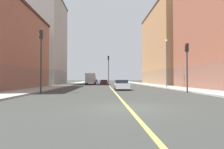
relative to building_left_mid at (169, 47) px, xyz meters
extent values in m
plane|color=#333532|center=(-17.26, -41.76, -10.54)|extent=(400.00, 400.00, 0.00)
cube|color=#9E9B93|center=(-6.99, 7.24, -10.46)|extent=(3.90, 168.00, 0.15)
cube|color=#9E9B93|center=(-27.53, 7.24, -10.46)|extent=(3.90, 168.00, 0.15)
cube|color=#E5D14C|center=(-17.26, 7.24, -10.53)|extent=(0.16, 154.00, 0.01)
cube|color=#8F6B4F|center=(0.00, 0.00, -8.63)|extent=(10.09, 24.91, 3.81)
cube|color=#A8754C|center=(0.00, 0.00, 1.70)|extent=(10.09, 24.91, 16.85)
cube|color=#4B3422|center=(0.00, 0.00, 10.32)|extent=(10.39, 25.21, 0.40)
cube|color=gray|center=(-34.52, -2.45, -8.70)|extent=(10.09, 15.16, 3.67)
cube|color=#9E9993|center=(-34.52, -2.45, 2.33)|extent=(10.09, 15.16, 18.38)
cube|color=#474442|center=(-34.52, -2.45, 11.71)|extent=(10.39, 15.46, 0.40)
cylinder|color=#2D2D2D|center=(-9.34, -31.46, -8.28)|extent=(0.16, 0.16, 4.52)
cube|color=black|center=(-9.34, -31.46, -5.57)|extent=(0.28, 0.32, 0.90)
sphere|color=red|center=(-9.50, -31.46, -5.30)|extent=(0.20, 0.20, 0.20)
sphere|color=#352204|center=(-9.50, -31.46, -5.58)|extent=(0.20, 0.20, 0.20)
sphere|color=black|center=(-9.50, -31.46, -5.86)|extent=(0.20, 0.20, 0.20)
cylinder|color=#2D2D2D|center=(-25.18, -31.46, -7.64)|extent=(0.16, 0.16, 5.80)
cube|color=black|center=(-25.18, -31.46, -4.29)|extent=(0.28, 0.32, 0.90)
sphere|color=#320404|center=(-25.34, -31.46, -4.02)|extent=(0.20, 0.20, 0.20)
sphere|color=orange|center=(-25.34, -31.46, -4.30)|extent=(0.20, 0.20, 0.20)
sphere|color=black|center=(-25.34, -31.46, -4.58)|extent=(0.20, 0.20, 0.20)
cylinder|color=#2D2D2D|center=(-17.43, -11.59, -7.75)|extent=(0.16, 0.16, 5.58)
cube|color=black|center=(-17.43, -11.59, -4.51)|extent=(0.28, 0.32, 0.90)
sphere|color=#320404|center=(-17.59, -11.59, -4.24)|extent=(0.20, 0.20, 0.20)
sphere|color=#352204|center=(-17.59, -11.59, -4.52)|extent=(0.20, 0.20, 0.20)
sphere|color=green|center=(-17.59, -11.59, -4.80)|extent=(0.20, 0.20, 0.20)
cylinder|color=#4C4C51|center=(-8.34, -21.94, -6.67)|extent=(0.14, 0.14, 7.43)
sphere|color=#EAEACC|center=(-8.34, -21.94, -2.80)|extent=(0.36, 0.36, 0.36)
cube|color=maroon|center=(-18.37, -2.80, -10.00)|extent=(1.93, 4.11, 0.64)
cube|color=black|center=(-18.37, -2.78, -9.48)|extent=(1.68, 1.79, 0.41)
cylinder|color=black|center=(-19.23, -1.53, -10.22)|extent=(0.23, 0.64, 0.64)
cylinder|color=black|center=(-17.50, -1.54, -10.22)|extent=(0.23, 0.64, 0.64)
cylinder|color=black|center=(-19.25, -4.07, -10.22)|extent=(0.23, 0.64, 0.64)
cylinder|color=black|center=(-17.52, -4.08, -10.22)|extent=(0.23, 0.64, 0.64)
cube|color=white|center=(-16.06, -26.07, -9.97)|extent=(1.84, 4.38, 0.68)
cube|color=black|center=(-16.06, -26.14, -9.40)|extent=(1.60, 1.90, 0.47)
cylinder|color=black|center=(-16.87, -24.71, -10.22)|extent=(0.23, 0.64, 0.64)
cylinder|color=black|center=(-15.22, -24.73, -10.22)|extent=(0.23, 0.64, 0.64)
cylinder|color=black|center=(-16.89, -27.42, -10.22)|extent=(0.23, 0.64, 0.64)
cylinder|color=black|center=(-15.25, -27.43, -10.22)|extent=(0.23, 0.64, 0.64)
cube|color=#23389E|center=(-21.87, 25.26, -10.01)|extent=(1.87, 4.57, 0.61)
cube|color=black|center=(-21.87, 25.12, -9.48)|extent=(1.65, 2.37, 0.45)
cylinder|color=black|center=(-22.73, 26.67, -10.22)|extent=(0.22, 0.64, 0.64)
cylinder|color=black|center=(-21.03, 26.67, -10.22)|extent=(0.22, 0.64, 0.64)
cylinder|color=black|center=(-22.72, 23.84, -10.22)|extent=(0.22, 0.64, 0.64)
cylinder|color=black|center=(-21.02, 23.84, -10.22)|extent=(0.22, 0.64, 0.64)
cube|color=#196670|center=(-18.48, 3.65, -10.04)|extent=(1.99, 4.32, 0.55)
cube|color=black|center=(-18.47, 3.66, -9.54)|extent=(1.68, 2.20, 0.46)
cylinder|color=black|center=(-19.23, 5.00, -10.22)|extent=(0.25, 0.65, 0.64)
cylinder|color=black|center=(-17.60, 4.92, -10.22)|extent=(0.25, 0.65, 0.64)
cylinder|color=black|center=(-19.35, 2.38, -10.22)|extent=(0.25, 0.65, 0.64)
cylinder|color=black|center=(-17.72, 2.30, -10.22)|extent=(0.25, 0.65, 0.64)
cube|color=maroon|center=(-22.00, 3.03, -9.23)|extent=(2.48, 2.20, 1.91)
cube|color=silver|center=(-22.00, -1.13, -8.81)|extent=(2.48, 5.19, 2.55)
cylinder|color=black|center=(-23.14, 2.64, -10.09)|extent=(0.30, 0.90, 0.90)
cylinder|color=black|center=(-20.87, 2.64, -10.09)|extent=(0.30, 0.90, 0.90)
cylinder|color=black|center=(-23.14, -2.23, -10.09)|extent=(0.30, 0.90, 0.90)
cylinder|color=black|center=(-20.87, -2.23, -10.09)|extent=(0.30, 0.90, 0.90)
camera|label=1|loc=(-18.57, -51.45, -9.02)|focal=29.78mm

